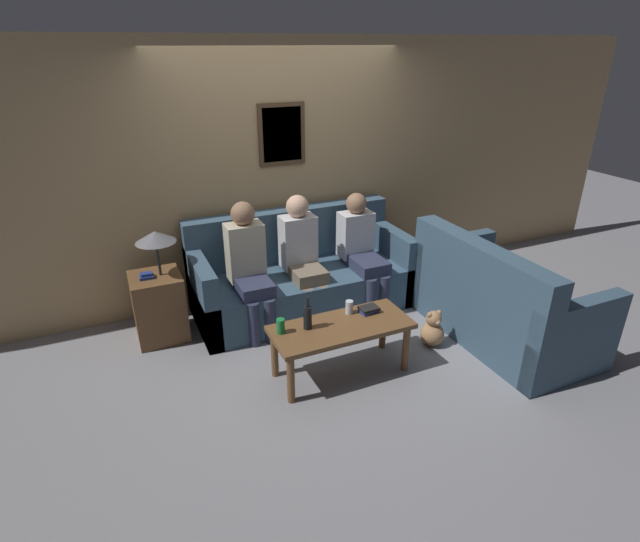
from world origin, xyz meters
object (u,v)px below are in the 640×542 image
at_px(person_right, 361,247).
at_px(teddy_bear, 433,330).
at_px(couch_main, 301,277).
at_px(coffee_table, 341,332).
at_px(drinking_glass, 349,307).
at_px(person_middle, 302,253).
at_px(wine_bottle, 308,317).
at_px(person_left, 249,264).
at_px(couch_side, 499,305).

height_order(person_right, teddy_bear, person_right).
height_order(couch_main, coffee_table, couch_main).
bearing_deg(drinking_glass, teddy_bear, -7.97).
bearing_deg(couch_main, teddy_bear, -55.54).
relative_size(coffee_table, teddy_bear, 3.33).
relative_size(person_middle, teddy_bear, 3.52).
relative_size(wine_bottle, teddy_bear, 0.80).
bearing_deg(person_left, teddy_bear, -34.81).
distance_m(couch_side, teddy_bear, 0.66).
distance_m(person_middle, teddy_bear, 1.43).
relative_size(couch_main, coffee_table, 1.90).
relative_size(couch_main, person_right, 1.89).
bearing_deg(wine_bottle, person_right, 44.05).
xyz_separation_m(person_middle, teddy_bear, (0.85, -1.03, -0.51)).
relative_size(coffee_table, person_middle, 0.95).
bearing_deg(teddy_bear, coffee_table, -177.94).
bearing_deg(person_middle, wine_bottle, -110.18).
height_order(wine_bottle, person_left, person_left).
distance_m(couch_side, coffee_table, 1.58).
bearing_deg(couch_side, person_left, 61.44).
height_order(drinking_glass, person_left, person_left).
relative_size(couch_side, drinking_glass, 14.62).
xyz_separation_m(person_left, person_middle, (0.55, 0.06, -0.01)).
bearing_deg(drinking_glass, person_left, 124.76).
height_order(couch_main, wine_bottle, couch_main).
bearing_deg(couch_side, coffee_table, 86.54).
relative_size(couch_side, coffee_table, 1.46).
relative_size(person_middle, person_right, 1.05).
bearing_deg(wine_bottle, couch_main, 70.48).
xyz_separation_m(couch_main, couch_side, (1.44, -1.31, 0.00)).
distance_m(coffee_table, person_middle, 1.11).
relative_size(couch_main, wine_bottle, 7.88).
height_order(wine_bottle, drinking_glass, wine_bottle).
bearing_deg(teddy_bear, person_right, 101.36).
bearing_deg(teddy_bear, drinking_glass, 172.03).
height_order(wine_bottle, teddy_bear, wine_bottle).
height_order(person_left, teddy_bear, person_left).
bearing_deg(wine_bottle, person_left, 101.16).
distance_m(wine_bottle, teddy_bear, 1.28).
xyz_separation_m(couch_side, drinking_glass, (-1.43, 0.24, 0.19)).
height_order(drinking_glass, person_right, person_right).
distance_m(person_left, teddy_bear, 1.78).
bearing_deg(person_right, drinking_glass, -123.72).
distance_m(coffee_table, drinking_glass, 0.24).
height_order(couch_main, drinking_glass, couch_main).
relative_size(couch_main, person_middle, 1.80).
distance_m(coffee_table, person_right, 1.31).
relative_size(drinking_glass, person_middle, 0.09).
xyz_separation_m(drinking_glass, person_left, (-0.60, 0.86, 0.16)).
bearing_deg(couch_side, couch_main, 47.66).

